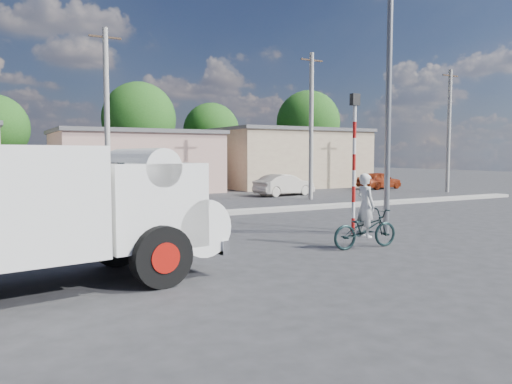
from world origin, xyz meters
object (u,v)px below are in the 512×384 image
truck (51,211)px  traffic_pole (354,151)px  car_red (379,180)px  car_cream (284,185)px  cyclist (365,217)px  bicycle (365,229)px  streetlight (385,75)px

truck → traffic_pole: traffic_pole is taller
truck → car_red: bearing=27.5°
truck → car_cream: truck is taller
truck → cyclist: (7.79, 0.29, -0.62)m
cyclist → traffic_pole: traffic_pole is taller
bicycle → car_cream: (7.22, 15.47, 0.12)m
bicycle → streetlight: (2.23, 1.72, 4.44)m
bicycle → car_cream: bearing=-21.1°
cyclist → streetlight: (2.23, 1.72, 4.11)m
car_cream → streetlight: (-4.99, -13.75, 4.32)m
bicycle → car_cream: size_ratio=0.51×
car_red → streetlight: (-14.10, -15.33, 4.34)m
truck → car_red: truck is taller
truck → car_cream: size_ratio=1.71×
streetlight → truck: bearing=-168.6°
cyclist → car_red: size_ratio=0.46×
bicycle → traffic_pole: size_ratio=0.45×
car_cream → streetlight: size_ratio=0.43×
car_red → streetlight: size_ratio=0.41×
streetlight → car_cream: bearing=70.1°
cyclist → streetlight: size_ratio=0.19×
traffic_pole → truck: bearing=-165.7°
bicycle → streetlight: bearing=-48.4°
cyclist → traffic_pole: size_ratio=0.39×
cyclist → streetlight: 4.99m
streetlight → bicycle: bearing=-142.3°
bicycle → streetlight: 5.26m
car_red → traffic_pole: traffic_pole is taller
car_cream → car_red: bearing=-88.8°
car_red → streetlight: bearing=129.9°
bicycle → streetlight: size_ratio=0.22×
car_red → car_cream: bearing=92.4°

